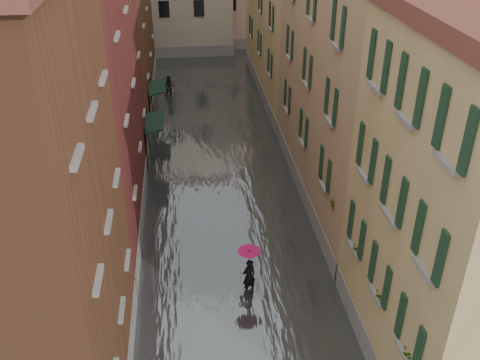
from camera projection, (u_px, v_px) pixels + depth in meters
ground at (244, 331)px, 19.78m from camera, size 120.00×120.00×0.00m
floodwater at (218, 164)px, 30.92m from camera, size 10.00×60.00×0.20m
building_left_mid at (64, 93)px, 23.73m from camera, size 6.00×14.00×12.50m
building_left_far at (101, 4)px, 36.27m from camera, size 6.00×16.00×14.00m
building_right_mid at (370, 76)px, 24.95m from camera, size 6.00×14.00×13.00m
building_right_far at (302, 17)px, 38.24m from camera, size 6.00×16.00×11.50m
awning_near at (154, 123)px, 30.14m from camera, size 1.09×2.90×2.80m
awning_far at (156, 88)px, 34.98m from camera, size 1.09×2.71×2.80m
window_planters at (359, 240)px, 18.80m from camera, size 0.59×10.70×0.84m
pedestrian_main at (249, 268)px, 21.03m from camera, size 0.91×0.91×2.06m
pedestrian_far at (170, 87)px, 39.72m from camera, size 0.95×0.80×1.74m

